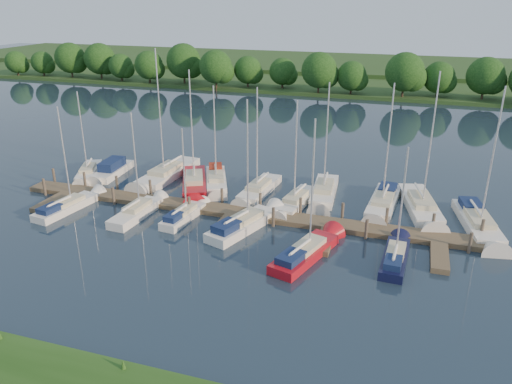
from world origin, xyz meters
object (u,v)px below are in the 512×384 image
(sailboat_n_0, at_px, (88,173))
(sailboat_n_5, at_px, (258,191))
(dock, at_px, (233,215))
(sailboat_s_2, at_px, (184,216))
(motorboat, at_px, (111,172))

(sailboat_n_0, height_order, sailboat_n_5, sailboat_n_5)
(dock, xyz_separation_m, sailboat_n_0, (-17.41, 5.07, 0.07))
(sailboat_n_5, relative_size, sailboat_s_2, 1.30)
(sailboat_n_0, relative_size, sailboat_s_2, 1.13)
(sailboat_n_5, bearing_deg, dock, 90.58)
(dock, xyz_separation_m, motorboat, (-15.23, 5.87, 0.18))
(sailboat_n_0, xyz_separation_m, sailboat_n_5, (17.81, 0.52, 0.00))
(sailboat_n_5, xyz_separation_m, sailboat_s_2, (-4.06, -7.13, 0.04))
(sailboat_n_5, distance_m, sailboat_s_2, 8.20)
(sailboat_n_5, bearing_deg, motorboat, 3.68)
(sailboat_n_0, bearing_deg, sailboat_n_5, 157.71)
(dock, relative_size, sailboat_n_5, 3.93)
(motorboat, distance_m, sailboat_s_2, 13.75)
(dock, relative_size, sailboat_s_2, 5.10)
(motorboat, bearing_deg, sailboat_n_5, 174.95)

